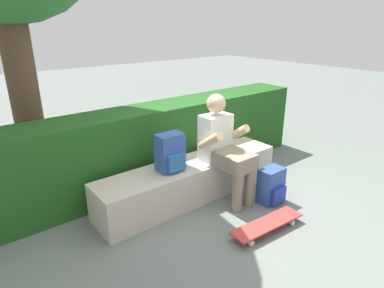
{
  "coord_description": "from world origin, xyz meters",
  "views": [
    {
      "loc": [
        -2.06,
        -2.22,
        1.9
      ],
      "look_at": [
        0.09,
        0.49,
        0.6
      ],
      "focal_mm": 30.66,
      "sensor_mm": 36.0,
      "label": 1
    }
  ],
  "objects_px": {
    "person_skater": "(224,146)",
    "backpack_on_bench": "(170,153)",
    "skateboard_near_person": "(267,224)",
    "backpack_on_ground": "(271,186)",
    "bench_main": "(191,180)"
  },
  "relations": [
    {
      "from": "person_skater",
      "to": "backpack_on_bench",
      "type": "relative_size",
      "value": 2.93
    },
    {
      "from": "skateboard_near_person",
      "to": "backpack_on_ground",
      "type": "relative_size",
      "value": 2.03
    },
    {
      "from": "backpack_on_bench",
      "to": "backpack_on_ground",
      "type": "height_order",
      "value": "backpack_on_bench"
    },
    {
      "from": "bench_main",
      "to": "person_skater",
      "type": "xyz_separation_m",
      "value": [
        0.29,
        -0.22,
        0.41
      ]
    },
    {
      "from": "backpack_on_ground",
      "to": "bench_main",
      "type": "bearing_deg",
      "value": 134.34
    },
    {
      "from": "backpack_on_ground",
      "to": "backpack_on_bench",
      "type": "bearing_deg",
      "value": 145.15
    },
    {
      "from": "skateboard_near_person",
      "to": "backpack_on_bench",
      "type": "distance_m",
      "value": 1.19
    },
    {
      "from": "person_skater",
      "to": "skateboard_near_person",
      "type": "distance_m",
      "value": 0.95
    },
    {
      "from": "person_skater",
      "to": "skateboard_near_person",
      "type": "xyz_separation_m",
      "value": [
        -0.13,
        -0.76,
        -0.55
      ]
    },
    {
      "from": "bench_main",
      "to": "skateboard_near_person",
      "type": "bearing_deg",
      "value": -80.59
    },
    {
      "from": "person_skater",
      "to": "skateboard_near_person",
      "type": "relative_size",
      "value": 1.44
    },
    {
      "from": "bench_main",
      "to": "backpack_on_bench",
      "type": "height_order",
      "value": "backpack_on_bench"
    },
    {
      "from": "bench_main",
      "to": "skateboard_near_person",
      "type": "relative_size",
      "value": 2.76
    },
    {
      "from": "skateboard_near_person",
      "to": "backpack_on_ground",
      "type": "distance_m",
      "value": 0.58
    },
    {
      "from": "skateboard_near_person",
      "to": "backpack_on_bench",
      "type": "relative_size",
      "value": 2.03
    }
  ]
}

